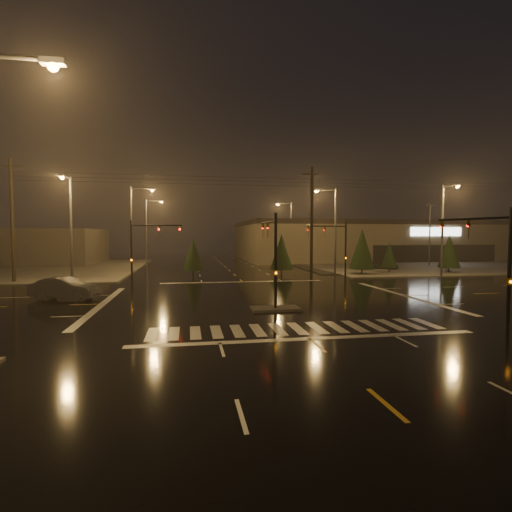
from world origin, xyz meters
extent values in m
plane|color=black|center=(0.00, 0.00, 0.00)|extent=(140.00, 140.00, 0.00)
cube|color=#45423D|center=(30.00, 30.00, 0.06)|extent=(36.00, 36.00, 0.12)
cube|color=#45423D|center=(-30.00, 30.00, 0.06)|extent=(36.00, 36.00, 0.12)
cube|color=#45423D|center=(0.00, -4.00, 0.07)|extent=(3.00, 1.60, 0.15)
cube|color=beige|center=(0.00, -9.00, 0.01)|extent=(15.00, 2.60, 0.01)
cube|color=beige|center=(0.00, -11.00, 0.01)|extent=(16.00, 0.50, 0.01)
cube|color=beige|center=(0.00, 11.00, 0.01)|extent=(16.00, 0.50, 0.01)
cube|color=black|center=(35.00, 28.00, 0.04)|extent=(50.00, 24.00, 0.08)
cube|color=#736A52|center=(35.00, 46.00, 3.50)|extent=(60.00, 28.00, 7.00)
cube|color=black|center=(35.00, 46.00, 6.80)|extent=(60.20, 28.20, 0.80)
cube|color=white|center=(35.00, 31.90, 5.20)|extent=(9.00, 0.20, 1.40)
cube|color=black|center=(35.00, 31.95, 1.60)|extent=(22.00, 0.15, 2.80)
cube|color=#3B3634|center=(-35.00, 42.00, 2.80)|extent=(30.00, 18.00, 5.60)
cylinder|color=black|center=(0.00, -4.00, 3.00)|extent=(0.18, 0.18, 6.00)
cylinder|color=black|center=(0.00, -1.75, 5.50)|extent=(0.12, 4.50, 0.12)
imported|color=#594707|center=(0.00, 0.27, 5.45)|extent=(0.16, 0.20, 1.00)
cube|color=#594707|center=(0.00, -4.00, 2.30)|extent=(0.25, 0.18, 0.35)
cylinder|color=black|center=(10.50, 10.50, 3.00)|extent=(0.18, 0.18, 6.00)
cylinder|color=black|center=(8.15, 9.64, 5.50)|extent=(4.74, 1.82, 0.12)
imported|color=#594707|center=(6.04, 8.88, 5.45)|extent=(0.24, 0.22, 1.00)
cube|color=#594707|center=(10.50, 10.50, 2.30)|extent=(0.25, 0.18, 0.35)
cylinder|color=black|center=(-10.50, 10.50, 3.00)|extent=(0.18, 0.18, 6.00)
cylinder|color=black|center=(-8.15, 9.64, 5.50)|extent=(4.74, 1.82, 0.12)
imported|color=#594707|center=(-6.04, 8.88, 5.45)|extent=(0.24, 0.22, 1.00)
cube|color=#594707|center=(-10.50, 10.50, 2.30)|extent=(0.25, 0.18, 0.35)
cylinder|color=black|center=(10.50, -10.50, 3.00)|extent=(0.18, 0.18, 6.00)
cylinder|color=black|center=(9.82, -8.62, 5.50)|extent=(1.48, 3.80, 0.12)
imported|color=#594707|center=(9.20, -6.93, 5.45)|extent=(0.22, 0.24, 1.00)
cube|color=#594707|center=(10.50, -10.50, 2.30)|extent=(0.25, 0.18, 0.35)
cylinder|color=#38383A|center=(-10.30, -15.00, 9.80)|extent=(2.40, 0.14, 0.14)
cube|color=#38383A|center=(-9.20, -15.00, 9.75)|extent=(0.70, 0.30, 0.18)
sphere|color=orange|center=(-9.20, -15.00, 9.62)|extent=(0.32, 0.32, 0.32)
cylinder|color=#38383A|center=(-11.50, 18.00, 5.00)|extent=(0.24, 0.24, 10.00)
cylinder|color=#38383A|center=(-10.30, 18.00, 9.80)|extent=(2.40, 0.14, 0.14)
cube|color=#38383A|center=(-9.20, 18.00, 9.75)|extent=(0.70, 0.30, 0.18)
sphere|color=orange|center=(-9.20, 18.00, 9.62)|extent=(0.32, 0.32, 0.32)
cylinder|color=#38383A|center=(-11.50, 34.00, 5.00)|extent=(0.24, 0.24, 10.00)
cylinder|color=#38383A|center=(-10.30, 34.00, 9.80)|extent=(2.40, 0.14, 0.14)
cube|color=#38383A|center=(-9.20, 34.00, 9.75)|extent=(0.70, 0.30, 0.18)
sphere|color=orange|center=(-9.20, 34.00, 9.62)|extent=(0.32, 0.32, 0.32)
cylinder|color=#38383A|center=(11.50, 16.00, 5.00)|extent=(0.24, 0.24, 10.00)
cylinder|color=#38383A|center=(10.30, 16.00, 9.80)|extent=(2.40, 0.14, 0.14)
cube|color=#38383A|center=(9.20, 16.00, 9.75)|extent=(0.70, 0.30, 0.18)
sphere|color=orange|center=(9.20, 16.00, 9.62)|extent=(0.32, 0.32, 0.32)
cylinder|color=#38383A|center=(11.50, 36.00, 5.00)|extent=(0.24, 0.24, 10.00)
cylinder|color=#38383A|center=(10.30, 36.00, 9.80)|extent=(2.40, 0.14, 0.14)
cube|color=#38383A|center=(9.20, 36.00, 9.75)|extent=(0.70, 0.30, 0.18)
sphere|color=orange|center=(9.20, 36.00, 9.62)|extent=(0.32, 0.32, 0.32)
cylinder|color=#38383A|center=(-16.00, 11.50, 5.00)|extent=(0.24, 0.24, 10.00)
cylinder|color=#38383A|center=(-16.00, 10.30, 9.80)|extent=(0.14, 2.40, 0.14)
cube|color=#38383A|center=(-16.00, 9.20, 9.75)|extent=(0.30, 0.70, 0.18)
sphere|color=orange|center=(-16.00, 9.20, 9.62)|extent=(0.32, 0.32, 0.32)
cylinder|color=#38383A|center=(22.00, 11.50, 5.00)|extent=(0.24, 0.24, 10.00)
cylinder|color=#38383A|center=(22.00, 10.30, 9.80)|extent=(0.14, 2.40, 0.14)
cube|color=#38383A|center=(22.00, 9.20, 9.75)|extent=(0.30, 0.70, 0.18)
sphere|color=orange|center=(22.00, 9.20, 9.62)|extent=(0.32, 0.32, 0.32)
cylinder|color=black|center=(-22.00, 14.00, 6.00)|extent=(0.32, 0.32, 12.00)
cube|color=black|center=(-22.00, 14.00, 11.20)|extent=(2.20, 0.12, 0.12)
cylinder|color=black|center=(8.00, 14.00, 6.00)|extent=(0.32, 0.32, 12.00)
cube|color=black|center=(8.00, 14.00, 11.20)|extent=(2.20, 0.12, 0.12)
cylinder|color=black|center=(14.67, 15.73, 0.35)|extent=(0.18, 0.18, 0.70)
cone|color=black|center=(14.67, 15.73, 3.02)|extent=(2.96, 2.96, 4.63)
cylinder|color=black|center=(18.85, 17.11, 0.35)|extent=(0.18, 0.18, 0.70)
cone|color=black|center=(18.85, 17.11, 2.20)|extent=(1.93, 1.93, 3.01)
cylinder|color=black|center=(25.86, 15.66, 0.35)|extent=(0.18, 0.18, 0.70)
cone|color=black|center=(25.86, 15.66, 2.72)|extent=(2.59, 2.59, 4.04)
cylinder|color=black|center=(-4.75, 16.94, 0.35)|extent=(0.18, 0.18, 0.70)
cone|color=black|center=(-4.75, 16.94, 2.50)|extent=(2.31, 2.31, 3.61)
cylinder|color=black|center=(5.26, 16.58, 0.35)|extent=(0.18, 0.18, 0.70)
cone|color=black|center=(5.26, 16.58, 2.74)|extent=(2.61, 2.61, 4.08)
imported|color=black|center=(20.53, 21.79, 0.66)|extent=(3.62, 4.04, 1.33)
imported|color=#54575C|center=(-14.06, 2.51, 0.80)|extent=(5.16, 3.12, 1.60)
camera|label=1|loc=(-5.30, -27.91, 4.62)|focal=28.00mm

